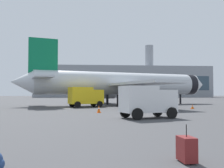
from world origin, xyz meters
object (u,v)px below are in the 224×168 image
object	(u,v)px
safety_cone_mid	(192,107)
rolling_suitcase	(187,149)
airplane_at_gate	(122,84)
service_truck	(85,96)
safety_cone_near	(99,109)
cargo_van	(147,100)

from	to	relation	value
safety_cone_mid	rolling_suitcase	world-z (taller)	rolling_suitcase
airplane_at_gate	service_truck	size ratio (longest dim) A/B	6.64
rolling_suitcase	safety_cone_near	bearing A→B (deg)	95.64
safety_cone_near	rolling_suitcase	world-z (taller)	rolling_suitcase
safety_cone_near	safety_cone_mid	xyz separation A→B (m)	(12.29, 5.65, -0.09)
airplane_at_gate	safety_cone_near	distance (m)	18.27
airplane_at_gate	safety_cone_mid	bearing A→B (deg)	-56.57
airplane_at_gate	rolling_suitcase	distance (m)	36.90
airplane_at_gate	service_truck	world-z (taller)	airplane_at_gate
cargo_van	safety_cone_mid	xyz separation A→B (m)	(8.58, 11.80, -1.15)
safety_cone_near	safety_cone_mid	distance (m)	13.53
service_truck	rolling_suitcase	world-z (taller)	service_truck
rolling_suitcase	airplane_at_gate	bearing A→B (deg)	85.88
cargo_van	safety_cone_near	xyz separation A→B (m)	(-3.71, 6.15, -1.06)
service_truck	safety_cone_near	world-z (taller)	service_truck
safety_cone_mid	cargo_van	bearing A→B (deg)	-126.01
service_truck	cargo_van	xyz separation A→B (m)	(5.29, -17.01, -0.16)
safety_cone_mid	rolling_suitcase	size ratio (longest dim) A/B	0.55
cargo_van	safety_cone_near	distance (m)	7.26
safety_cone_mid	rolling_suitcase	bearing A→B (deg)	-112.62
safety_cone_mid	airplane_at_gate	bearing A→B (deg)	123.43
airplane_at_gate	service_truck	distance (m)	9.18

